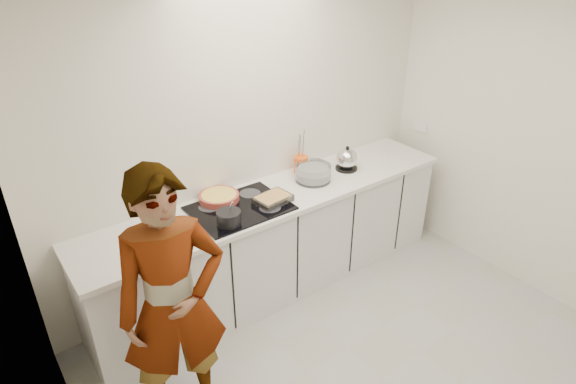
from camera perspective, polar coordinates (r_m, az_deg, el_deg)
floor at (r=3.68m, az=11.14°, el=-20.86°), size 3.60×3.20×0.00m
wall_back at (r=3.93m, az=-4.22°, el=6.49°), size 3.60×0.00×2.60m
wall_left at (r=2.09m, az=-23.31°, el=-18.83°), size 0.00×3.20×2.60m
wall_right at (r=4.28m, az=29.45°, el=4.64°), size 0.02×3.20×2.60m
base_cabinets at (r=4.10m, az=-1.36°, el=-6.15°), size 3.20×0.58×0.87m
countertop at (r=3.86m, az=-1.43°, el=-0.58°), size 3.24×0.64×0.04m
hob at (r=3.67m, az=-5.73°, el=-1.90°), size 0.72×0.54×0.01m
tart_dish at (r=3.77m, az=-8.18°, el=-0.56°), size 0.41×0.41×0.05m
saucepan at (r=3.45m, az=-7.02°, el=-3.04°), size 0.22×0.22×0.17m
baking_dish at (r=3.70m, az=-1.81°, el=-0.79°), size 0.29×0.23×0.05m
mixing_bowl at (r=4.05m, az=3.00°, el=2.21°), size 0.32×0.32×0.14m
tea_towel at (r=4.16m, az=3.47°, el=2.22°), size 0.20×0.15×0.03m
kettle at (r=4.26m, az=6.98°, el=3.83°), size 0.22×0.22×0.22m
utensil_crock at (r=4.18m, az=1.53°, el=3.25°), size 0.15×0.15×0.15m
cook at (r=2.92m, az=-13.47°, el=-12.91°), size 0.71×0.53×1.74m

